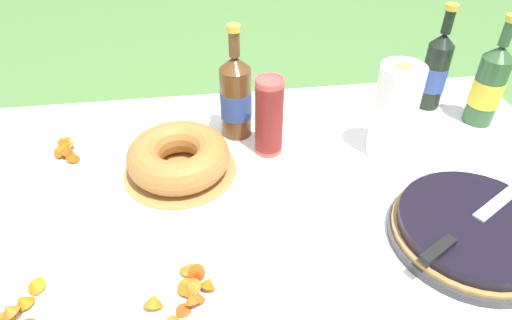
{
  "coord_description": "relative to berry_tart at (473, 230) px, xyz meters",
  "views": [
    {
      "loc": [
        -0.08,
        -0.83,
        1.41
      ],
      "look_at": [
        0.03,
        0.03,
        0.73
      ],
      "focal_mm": 32.0,
      "sensor_mm": 36.0,
      "label": 1
    }
  ],
  "objects": [
    {
      "name": "bundt_cake",
      "position": [
        -0.61,
        0.31,
        0.02
      ],
      "size": [
        0.29,
        0.29,
        0.09
      ],
      "color": "#B78447",
      "rests_on": "tablecloth"
    },
    {
      "name": "snack_plate_left",
      "position": [
        -0.91,
        0.41,
        -0.01
      ],
      "size": [
        0.21,
        0.21,
        0.06
      ],
      "color": "white",
      "rests_on": "tablecloth"
    },
    {
      "name": "cup_stack",
      "position": [
        -0.38,
        0.37,
        0.08
      ],
      "size": [
        0.07,
        0.07,
        0.21
      ],
      "color": "#E04C47",
      "rests_on": "tablecloth"
    },
    {
      "name": "tablecloth",
      "position": [
        -0.46,
        0.23,
        -0.04
      ],
      "size": [
        1.72,
        0.92,
        0.1
      ],
      "color": "white",
      "rests_on": "garden_table"
    },
    {
      "name": "serving_knife",
      "position": [
        -0.03,
        -0.01,
        0.04
      ],
      "size": [
        0.34,
        0.21,
        0.01
      ],
      "rotation": [
        0.0,
        0.0,
        0.53
      ],
      "color": "silver",
      "rests_on": "berry_tart"
    },
    {
      "name": "berry_tart",
      "position": [
        0.0,
        0.0,
        0.0
      ],
      "size": [
        0.35,
        0.35,
        0.06
      ],
      "color": "#38383D",
      "rests_on": "tablecloth"
    },
    {
      "name": "garden_table",
      "position": [
        -0.46,
        0.23,
        -0.09
      ],
      "size": [
        1.71,
        0.91,
        0.66
      ],
      "color": "brown",
      "rests_on": "ground_plane"
    },
    {
      "name": "cider_bottle_amber",
      "position": [
        -0.45,
        0.46,
        0.09
      ],
      "size": [
        0.09,
        0.09,
        0.31
      ],
      "color": "brown",
      "rests_on": "tablecloth"
    },
    {
      "name": "juice_bottle_red",
      "position": [
        0.14,
        0.54,
        0.09
      ],
      "size": [
        0.07,
        0.07,
        0.31
      ],
      "color": "black",
      "rests_on": "tablecloth"
    },
    {
      "name": "snack_plate_right",
      "position": [
        -0.91,
        -0.08,
        -0.02
      ],
      "size": [
        0.23,
        0.23,
        0.06
      ],
      "color": "white",
      "rests_on": "tablecloth"
    },
    {
      "name": "snack_plate_far",
      "position": [
        -0.6,
        -0.07,
        -0.02
      ],
      "size": [
        0.24,
        0.24,
        0.06
      ],
      "color": "white",
      "rests_on": "tablecloth"
    },
    {
      "name": "cider_bottle_green",
      "position": [
        0.25,
        0.43,
        0.09
      ],
      "size": [
        0.08,
        0.08,
        0.32
      ],
      "color": "#2D562D",
      "rests_on": "tablecloth"
    },
    {
      "name": "paper_towel_roll",
      "position": [
        -0.07,
        0.32,
        0.1
      ],
      "size": [
        0.11,
        0.11,
        0.25
      ],
      "color": "white",
      "rests_on": "tablecloth"
    }
  ]
}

